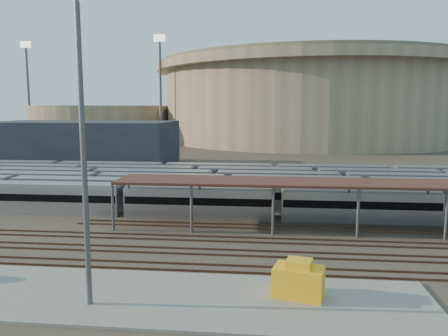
% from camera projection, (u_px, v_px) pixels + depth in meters
% --- Properties ---
extents(ground, '(420.00, 420.00, 0.00)m').
position_uv_depth(ground, '(184.00, 236.00, 45.12)').
color(ground, '#383026').
rests_on(ground, ground).
extents(apron, '(50.00, 9.00, 0.20)m').
position_uv_depth(apron, '(73.00, 294.00, 30.85)').
color(apron, gray).
rests_on(apron, ground).
extents(subway_trains, '(131.00, 23.90, 3.60)m').
position_uv_depth(subway_trains, '(201.00, 187.00, 63.22)').
color(subway_trains, '#A7A6AB').
rests_on(subway_trains, ground).
extents(inspection_shed, '(60.30, 6.00, 5.30)m').
position_uv_depth(inspection_shed, '(396.00, 186.00, 46.11)').
color(inspection_shed, '#515055').
rests_on(inspection_shed, ground).
extents(empty_tracks, '(170.00, 9.62, 0.18)m').
position_uv_depth(empty_tracks, '(173.00, 250.00, 40.19)').
color(empty_tracks, '#4C3323').
rests_on(empty_tracks, ground).
extents(stadium, '(124.00, 124.00, 32.50)m').
position_uv_depth(stadium, '(310.00, 100.00, 178.21)').
color(stadium, gray).
rests_on(stadium, ground).
extents(secondary_arena, '(56.00, 56.00, 14.00)m').
position_uv_depth(secondary_arena, '(101.00, 123.00, 178.45)').
color(secondary_arena, gray).
rests_on(secondary_arena, ground).
extents(service_building, '(42.00, 20.00, 10.00)m').
position_uv_depth(service_building, '(83.00, 143.00, 102.25)').
color(service_building, '#1E232D').
rests_on(service_building, ground).
extents(floodlight_0, '(4.00, 1.00, 38.40)m').
position_uv_depth(floodlight_0, '(160.00, 86.00, 153.78)').
color(floodlight_0, '#515055').
rests_on(floodlight_0, ground).
extents(floodlight_1, '(4.00, 1.00, 38.40)m').
position_uv_depth(floodlight_1, '(28.00, 88.00, 169.32)').
color(floodlight_1, '#515055').
rests_on(floodlight_1, ground).
extents(floodlight_3, '(4.00, 1.00, 38.40)m').
position_uv_depth(floodlight_3, '(230.00, 91.00, 200.97)').
color(floodlight_3, '#515055').
rests_on(floodlight_3, ground).
extents(yard_light_pole, '(0.81, 0.36, 19.63)m').
position_uv_depth(yard_light_pole, '(83.00, 156.00, 27.69)').
color(yard_light_pole, '#515055').
rests_on(yard_light_pole, apron).
extents(yellow_equipment, '(3.77, 2.85, 2.10)m').
position_uv_depth(yellow_equipment, '(299.00, 282.00, 30.02)').
color(yellow_equipment, gold).
rests_on(yellow_equipment, apron).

